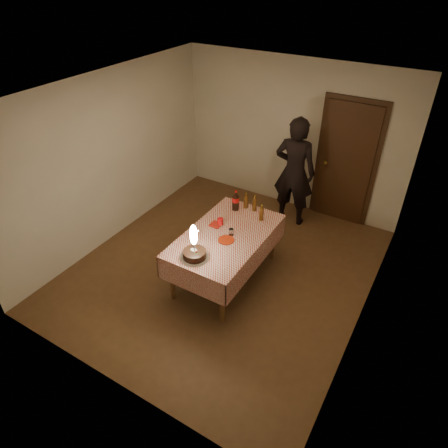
{
  "coord_description": "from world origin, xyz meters",
  "views": [
    {
      "loc": [
        2.33,
        -3.9,
        3.92
      ],
      "look_at": [
        0.11,
        -0.19,
        0.95
      ],
      "focal_mm": 32.0,
      "sensor_mm": 36.0,
      "label": 1
    }
  ],
  "objects_px": {
    "photographer": "(294,172)",
    "amber_bottle_mid": "(255,203)",
    "clear_cup": "(231,232)",
    "amber_bottle_left": "(246,201)",
    "birthday_cake": "(194,250)",
    "amber_bottle_right": "(261,213)",
    "dining_table": "(226,240)",
    "cola_bottle": "(236,200)",
    "red_cup": "(220,221)",
    "red_plate": "(226,240)"
  },
  "relations": [
    {
      "from": "photographer",
      "to": "amber_bottle_mid",
      "type": "bearing_deg",
      "value": -97.95
    },
    {
      "from": "clear_cup",
      "to": "amber_bottle_mid",
      "type": "relative_size",
      "value": 0.35
    },
    {
      "from": "amber_bottle_left",
      "to": "amber_bottle_mid",
      "type": "distance_m",
      "value": 0.14
    },
    {
      "from": "birthday_cake",
      "to": "amber_bottle_right",
      "type": "distance_m",
      "value": 1.23
    },
    {
      "from": "clear_cup",
      "to": "dining_table",
      "type": "bearing_deg",
      "value": -154.06
    },
    {
      "from": "amber_bottle_right",
      "to": "amber_bottle_mid",
      "type": "relative_size",
      "value": 1.0
    },
    {
      "from": "clear_cup",
      "to": "amber_bottle_right",
      "type": "xyz_separation_m",
      "value": [
        0.18,
        0.53,
        0.07
      ]
    },
    {
      "from": "cola_bottle",
      "to": "photographer",
      "type": "xyz_separation_m",
      "value": [
        0.41,
        1.23,
        0.03
      ]
    },
    {
      "from": "dining_table",
      "to": "clear_cup",
      "type": "bearing_deg",
      "value": 25.94
    },
    {
      "from": "red_cup",
      "to": "amber_bottle_left",
      "type": "distance_m",
      "value": 0.59
    },
    {
      "from": "dining_table",
      "to": "amber_bottle_mid",
      "type": "xyz_separation_m",
      "value": [
        0.05,
        0.74,
        0.22
      ]
    },
    {
      "from": "dining_table",
      "to": "amber_bottle_right",
      "type": "height_order",
      "value": "amber_bottle_right"
    },
    {
      "from": "dining_table",
      "to": "clear_cup",
      "type": "distance_m",
      "value": 0.16
    },
    {
      "from": "amber_bottle_left",
      "to": "red_cup",
      "type": "bearing_deg",
      "value": -99.62
    },
    {
      "from": "clear_cup",
      "to": "amber_bottle_mid",
      "type": "height_order",
      "value": "amber_bottle_mid"
    },
    {
      "from": "dining_table",
      "to": "amber_bottle_left",
      "type": "distance_m",
      "value": 0.78
    },
    {
      "from": "amber_bottle_mid",
      "to": "red_plate",
      "type": "bearing_deg",
      "value": -88.63
    },
    {
      "from": "cola_bottle",
      "to": "amber_bottle_left",
      "type": "distance_m",
      "value": 0.17
    },
    {
      "from": "clear_cup",
      "to": "amber_bottle_left",
      "type": "height_order",
      "value": "amber_bottle_left"
    },
    {
      "from": "photographer",
      "to": "red_plate",
      "type": "bearing_deg",
      "value": -93.94
    },
    {
      "from": "birthday_cake",
      "to": "amber_bottle_mid",
      "type": "distance_m",
      "value": 1.36
    },
    {
      "from": "red_cup",
      "to": "cola_bottle",
      "type": "height_order",
      "value": "cola_bottle"
    },
    {
      "from": "red_cup",
      "to": "amber_bottle_right",
      "type": "relative_size",
      "value": 0.39
    },
    {
      "from": "dining_table",
      "to": "red_cup",
      "type": "bearing_deg",
      "value": 138.61
    },
    {
      "from": "dining_table",
      "to": "cola_bottle",
      "type": "height_order",
      "value": "cola_bottle"
    },
    {
      "from": "amber_bottle_right",
      "to": "photographer",
      "type": "height_order",
      "value": "photographer"
    },
    {
      "from": "amber_bottle_mid",
      "to": "amber_bottle_right",
      "type": "bearing_deg",
      "value": -41.79
    },
    {
      "from": "dining_table",
      "to": "amber_bottle_mid",
      "type": "height_order",
      "value": "amber_bottle_mid"
    },
    {
      "from": "birthday_cake",
      "to": "clear_cup",
      "type": "distance_m",
      "value": 0.67
    },
    {
      "from": "red_plate",
      "to": "photographer",
      "type": "relative_size",
      "value": 0.12
    },
    {
      "from": "birthday_cake",
      "to": "amber_bottle_right",
      "type": "relative_size",
      "value": 1.92
    },
    {
      "from": "photographer",
      "to": "red_cup",
      "type": "bearing_deg",
      "value": -103.13
    },
    {
      "from": "cola_bottle",
      "to": "amber_bottle_mid",
      "type": "distance_m",
      "value": 0.28
    },
    {
      "from": "birthday_cake",
      "to": "red_cup",
      "type": "distance_m",
      "value": 0.79
    },
    {
      "from": "birthday_cake",
      "to": "photographer",
      "type": "distance_m",
      "value": 2.49
    },
    {
      "from": "amber_bottle_right",
      "to": "birthday_cake",
      "type": "bearing_deg",
      "value": -105.99
    },
    {
      "from": "red_plate",
      "to": "cola_bottle",
      "type": "distance_m",
      "value": 0.79
    },
    {
      "from": "cola_bottle",
      "to": "amber_bottle_right",
      "type": "distance_m",
      "value": 0.46
    },
    {
      "from": "red_plate",
      "to": "amber_bottle_right",
      "type": "xyz_separation_m",
      "value": [
        0.18,
        0.67,
        0.11
      ]
    },
    {
      "from": "red_plate",
      "to": "clear_cup",
      "type": "bearing_deg",
      "value": 92.38
    },
    {
      "from": "birthday_cake",
      "to": "clear_cup",
      "type": "relative_size",
      "value": 5.43
    },
    {
      "from": "birthday_cake",
      "to": "clear_cup",
      "type": "xyz_separation_m",
      "value": [
        0.15,
        0.65,
        -0.07
      ]
    },
    {
      "from": "red_cup",
      "to": "amber_bottle_left",
      "type": "xyz_separation_m",
      "value": [
        0.1,
        0.57,
        0.07
      ]
    },
    {
      "from": "dining_table",
      "to": "birthday_cake",
      "type": "xyz_separation_m",
      "value": [
        -0.09,
        -0.62,
        0.21
      ]
    },
    {
      "from": "amber_bottle_left",
      "to": "amber_bottle_right",
      "type": "height_order",
      "value": "same"
    },
    {
      "from": "amber_bottle_right",
      "to": "photographer",
      "type": "bearing_deg",
      "value": 91.94
    },
    {
      "from": "birthday_cake",
      "to": "cola_bottle",
      "type": "relative_size",
      "value": 1.54
    },
    {
      "from": "dining_table",
      "to": "red_cup",
      "type": "distance_m",
      "value": 0.29
    },
    {
      "from": "dining_table",
      "to": "birthday_cake",
      "type": "distance_m",
      "value": 0.66
    },
    {
      "from": "clear_cup",
      "to": "cola_bottle",
      "type": "relative_size",
      "value": 0.28
    }
  ]
}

